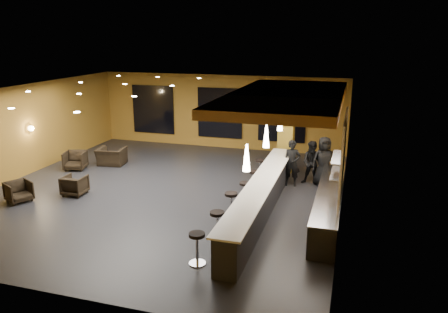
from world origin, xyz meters
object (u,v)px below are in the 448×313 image
(bar_stool_5, at_px, (260,166))
(bar_stool_1, at_px, (217,222))
(prep_counter, at_px, (329,202))
(pendant_0, at_px, (247,158))
(staff_c, at_px, (324,161))
(armchair_a, at_px, (19,191))
(pendant_1, at_px, (266,136))
(bar_stool_4, at_px, (254,178))
(staff_a, at_px, (292,163))
(armchair_c, at_px, (75,160))
(bar_counter, at_px, (261,199))
(bar_stool_3, at_px, (245,190))
(staff_b, at_px, (313,163))
(bar_stool_2, at_px, (231,202))
(column, at_px, (286,128))
(armchair_b, at_px, (75,185))
(bar_stool_0, at_px, (197,244))
(pendant_2, at_px, (280,121))
(armchair_d, at_px, (111,156))

(bar_stool_5, bearing_deg, bar_stool_1, -89.79)
(prep_counter, distance_m, pendant_0, 3.73)
(staff_c, bearing_deg, armchair_a, -176.61)
(pendant_1, bearing_deg, bar_stool_4, 115.50)
(staff_a, relative_size, bar_stool_4, 2.25)
(staff_c, xyz_separation_m, armchair_c, (-9.84, -0.92, -0.53))
(bar_counter, bearing_deg, bar_stool_4, 109.36)
(prep_counter, bearing_deg, bar_stool_3, 177.14)
(staff_a, bearing_deg, staff_b, 19.92)
(armchair_c, relative_size, bar_stool_2, 1.04)
(column, height_order, bar_stool_5, column)
(bar_counter, height_order, prep_counter, bar_counter)
(bar_counter, distance_m, armchair_b, 6.51)
(bar_stool_2, bearing_deg, pendant_0, -60.63)
(prep_counter, distance_m, bar_stool_0, 4.85)
(pendant_1, relative_size, pendant_2, 1.00)
(bar_stool_1, distance_m, bar_stool_4, 3.99)
(bar_counter, xyz_separation_m, armchair_d, (-7.17, 3.32, -0.14))
(staff_b, distance_m, armchair_d, 8.39)
(armchair_b, relative_size, bar_stool_3, 1.01)
(staff_c, bearing_deg, pendant_0, -129.06)
(staff_b, distance_m, bar_stool_4, 2.32)
(pendant_2, relative_size, staff_c, 0.38)
(staff_b, relative_size, armchair_a, 2.16)
(column, distance_m, armchair_b, 8.21)
(bar_stool_0, relative_size, bar_stool_2, 1.01)
(armchair_a, bearing_deg, bar_counter, -53.79)
(armchair_d, bearing_deg, pendant_1, 150.75)
(bar_counter, relative_size, bar_stool_3, 10.78)
(staff_c, distance_m, armchair_a, 10.53)
(bar_stool_5, bearing_deg, staff_a, -21.79)
(staff_a, height_order, bar_stool_4, staff_a)
(bar_stool_3, bearing_deg, bar_stool_0, -92.16)
(staff_a, bearing_deg, pendant_0, -101.52)
(pendant_1, height_order, bar_stool_3, pendant_1)
(staff_c, bearing_deg, bar_stool_1, -135.97)
(staff_a, xyz_separation_m, bar_stool_1, (-1.26, -4.97, -0.32))
(bar_stool_1, height_order, bar_stool_3, bar_stool_1)
(bar_counter, height_order, staff_a, staff_a)
(armchair_b, distance_m, bar_stool_5, 6.77)
(staff_c, bearing_deg, column, 117.33)
(bar_counter, bearing_deg, staff_a, 80.17)
(staff_b, bearing_deg, staff_c, 6.19)
(staff_b, relative_size, armchair_d, 1.46)
(staff_a, xyz_separation_m, armchair_a, (-8.40, -4.17, -0.50))
(prep_counter, xyz_separation_m, armchair_b, (-8.51, -0.71, -0.09))
(armchair_d, height_order, bar_stool_5, bar_stool_5)
(pendant_0, relative_size, bar_stool_2, 0.87)
(staff_c, height_order, bar_stool_1, staff_c)
(pendant_0, relative_size, bar_stool_0, 0.86)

